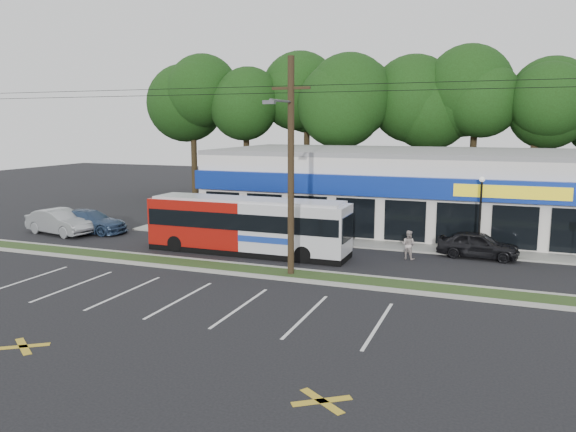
# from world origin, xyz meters

# --- Properties ---
(ground) EXTENTS (120.00, 120.00, 0.00)m
(ground) POSITION_xyz_m (0.00, 0.00, 0.00)
(ground) COLOR black
(ground) RESTS_ON ground
(grass_strip) EXTENTS (40.00, 1.60, 0.12)m
(grass_strip) POSITION_xyz_m (0.00, 1.00, 0.06)
(grass_strip) COLOR #233A17
(grass_strip) RESTS_ON ground
(curb_south) EXTENTS (40.00, 0.25, 0.14)m
(curb_south) POSITION_xyz_m (0.00, 0.15, 0.07)
(curb_south) COLOR #9E9E93
(curb_south) RESTS_ON ground
(curb_north) EXTENTS (40.00, 0.25, 0.14)m
(curb_north) POSITION_xyz_m (0.00, 1.85, 0.07)
(curb_north) COLOR #9E9E93
(curb_north) RESTS_ON ground
(sidewalk) EXTENTS (32.00, 2.20, 0.10)m
(sidewalk) POSITION_xyz_m (5.00, 9.00, 0.05)
(sidewalk) COLOR #9E9E93
(sidewalk) RESTS_ON ground
(strip_mall) EXTENTS (25.00, 12.55, 5.30)m
(strip_mall) POSITION_xyz_m (5.50, 15.91, 2.65)
(strip_mall) COLOR silver
(strip_mall) RESTS_ON ground
(utility_pole) EXTENTS (50.00, 2.77, 10.00)m
(utility_pole) POSITION_xyz_m (2.83, 0.93, 5.41)
(utility_pole) COLOR black
(utility_pole) RESTS_ON ground
(lamp_post) EXTENTS (0.30, 0.30, 4.25)m
(lamp_post) POSITION_xyz_m (11.00, 8.80, 2.67)
(lamp_post) COLOR black
(lamp_post) RESTS_ON ground
(tree_line) EXTENTS (46.76, 6.76, 11.83)m
(tree_line) POSITION_xyz_m (4.00, 26.00, 8.42)
(tree_line) COLOR black
(tree_line) RESTS_ON ground
(metrobus) EXTENTS (11.31, 2.42, 3.04)m
(metrobus) POSITION_xyz_m (-0.86, 4.50, 1.61)
(metrobus) COLOR #97120B
(metrobus) RESTS_ON ground
(car_dark) EXTENTS (4.28, 1.97, 1.42)m
(car_dark) POSITION_xyz_m (11.00, 7.93, 0.71)
(car_dark) COLOR black
(car_dark) RESTS_ON ground
(car_silver) EXTENTS (5.16, 2.60, 1.62)m
(car_silver) POSITION_xyz_m (-14.43, 5.06, 0.81)
(car_silver) COLOR #939699
(car_silver) RESTS_ON ground
(car_blue) EXTENTS (5.26, 2.33, 1.50)m
(car_blue) POSITION_xyz_m (-13.03, 6.17, 0.75)
(car_blue) COLOR navy
(car_blue) RESTS_ON ground
(pedestrian_a) EXTENTS (0.70, 0.46, 1.91)m
(pedestrian_a) POSITION_xyz_m (3.44, 8.09, 0.96)
(pedestrian_a) COLOR white
(pedestrian_a) RESTS_ON ground
(pedestrian_b) EXTENTS (0.87, 0.75, 1.53)m
(pedestrian_b) POSITION_xyz_m (7.60, 6.29, 0.77)
(pedestrian_b) COLOR #BBADA8
(pedestrian_b) RESTS_ON ground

